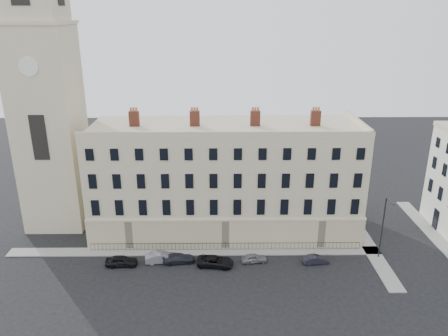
{
  "coord_description": "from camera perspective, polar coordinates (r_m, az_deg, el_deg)",
  "views": [
    {
      "loc": [
        -6.7,
        -44.42,
        29.54
      ],
      "look_at": [
        -6.15,
        10.0,
        9.74
      ],
      "focal_mm": 35.0,
      "sensor_mm": 36.0,
      "label": 1
    }
  ],
  "objects": [
    {
      "name": "car_b",
      "position": [
        55.68,
        -8.12,
        -11.47
      ],
      "size": [
        4.24,
        1.96,
        1.34
      ],
      "primitive_type": "imported",
      "rotation": [
        0.0,
        0.0,
        1.71
      ],
      "color": "gray",
      "rests_on": "ground"
    },
    {
      "name": "terrace",
      "position": [
        60.55,
        0.15,
        -1.36
      ],
      "size": [
        36.22,
        12.22,
        17.0
      ],
      "color": "beige",
      "rests_on": "ground"
    },
    {
      "name": "pavement_terrace",
      "position": [
        57.64,
        -3.85,
        -10.82
      ],
      "size": [
        48.0,
        2.0,
        0.12
      ],
      "primitive_type": "cube",
      "color": "gray",
      "rests_on": "ground"
    },
    {
      "name": "car_d",
      "position": [
        54.45,
        -1.15,
        -12.09
      ],
      "size": [
        4.75,
        2.68,
        1.25
      ],
      "primitive_type": "imported",
      "rotation": [
        0.0,
        0.0,
        1.43
      ],
      "color": "black",
      "rests_on": "ground"
    },
    {
      "name": "car_c",
      "position": [
        55.39,
        -5.91,
        -11.66
      ],
      "size": [
        4.19,
        2.15,
        1.16
      ],
      "primitive_type": "imported",
      "rotation": [
        0.0,
        0.0,
        1.71
      ],
      "color": "#22232D",
      "rests_on": "ground"
    },
    {
      "name": "car_e",
      "position": [
        55.35,
        3.95,
        -11.66
      ],
      "size": [
        3.34,
        1.67,
        1.09
      ],
      "primitive_type": "imported",
      "rotation": [
        0.0,
        0.0,
        1.69
      ],
      "color": "slate",
      "rests_on": "ground"
    },
    {
      "name": "pavement_adjacent",
      "position": [
        68.65,
        25.36,
        -7.53
      ],
      "size": [
        2.0,
        20.0,
        0.12
      ],
      "primitive_type": "cube",
      "color": "gray",
      "rests_on": "ground"
    },
    {
      "name": "church_tower",
      "position": [
        63.83,
        -22.25,
        8.71
      ],
      "size": [
        8.0,
        8.13,
        44.0
      ],
      "color": "beige",
      "rests_on": "ground"
    },
    {
      "name": "streetlamp",
      "position": [
        57.49,
        20.08,
        -7.08
      ],
      "size": [
        0.58,
        1.76,
        8.24
      ],
      "rotation": [
        0.0,
        0.0,
        -0.24
      ],
      "color": "#28272B",
      "rests_on": "ground"
    },
    {
      "name": "car_a",
      "position": [
        55.87,
        -13.24,
        -11.73
      ],
      "size": [
        3.93,
        1.7,
        1.32
      ],
      "primitive_type": "imported",
      "rotation": [
        0.0,
        0.0,
        1.61
      ],
      "color": "black",
      "rests_on": "ground"
    },
    {
      "name": "ground",
      "position": [
        53.77,
        6.87,
        -13.5
      ],
      "size": [
        160.0,
        160.0,
        0.0
      ],
      "primitive_type": "plane",
      "color": "black",
      "rests_on": "ground"
    },
    {
      "name": "pavement_east_return",
      "position": [
        63.29,
        17.85,
        -8.83
      ],
      "size": [
        2.0,
        24.0,
        0.12
      ],
      "primitive_type": "cube",
      "color": "gray",
      "rests_on": "ground"
    },
    {
      "name": "railings",
      "position": [
        57.65,
        0.2,
        -10.2
      ],
      "size": [
        35.0,
        0.04,
        0.96
      ],
      "color": "black",
      "rests_on": "ground"
    },
    {
      "name": "car_f",
      "position": [
        56.15,
        11.9,
        -11.6
      ],
      "size": [
        3.32,
        1.5,
        1.06
      ],
      "primitive_type": "imported",
      "rotation": [
        0.0,
        0.0,
        1.69
      ],
      "color": "#21212C",
      "rests_on": "ground"
    }
  ]
}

